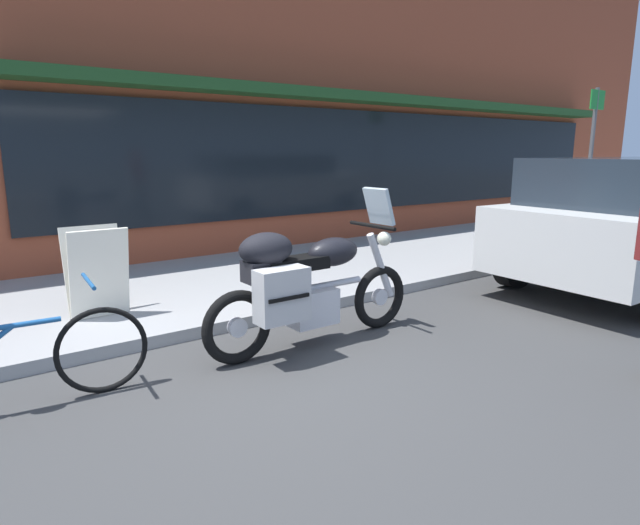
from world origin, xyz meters
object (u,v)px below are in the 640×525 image
(touring_motorcycle, at_px, (305,283))
(parking_sign_pole, at_px, (591,153))
(sandwich_board_sign, at_px, (97,272))
(parked_bicycle, at_px, (14,361))

(touring_motorcycle, bearing_deg, parking_sign_pole, 9.22)
(sandwich_board_sign, height_order, parking_sign_pole, parking_sign_pole)
(parked_bicycle, bearing_deg, sandwich_board_sign, 58.79)
(parking_sign_pole, bearing_deg, touring_motorcycle, -170.78)
(touring_motorcycle, xyz_separation_m, parking_sign_pole, (6.84, 1.11, 1.09))
(touring_motorcycle, distance_m, parked_bicycle, 2.26)
(parked_bicycle, relative_size, parking_sign_pole, 0.65)
(parked_bicycle, height_order, parking_sign_pole, parking_sign_pole)
(touring_motorcycle, height_order, parking_sign_pole, parking_sign_pole)
(touring_motorcycle, bearing_deg, parked_bicycle, 175.45)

